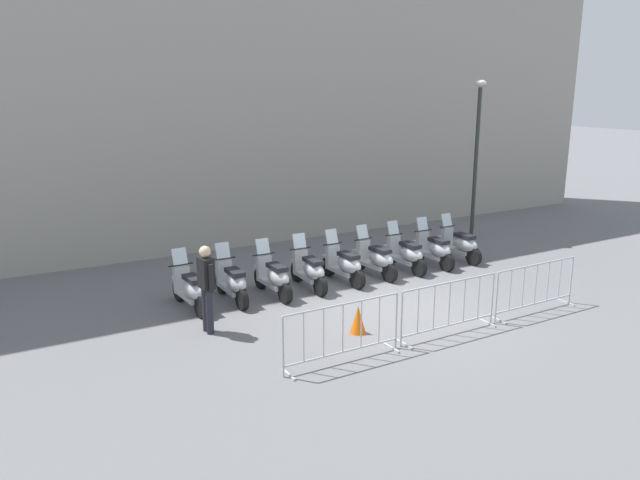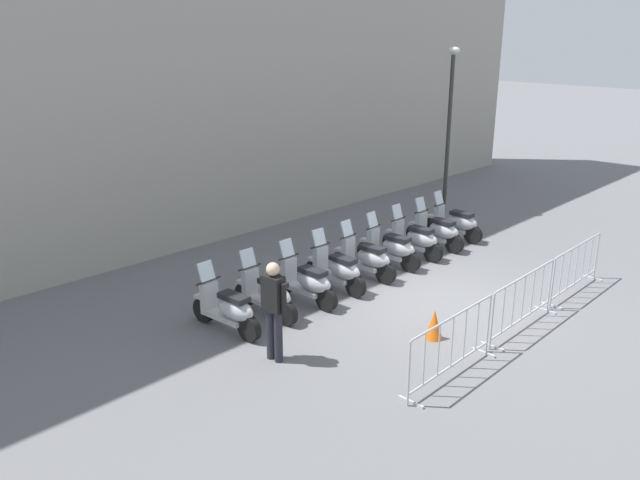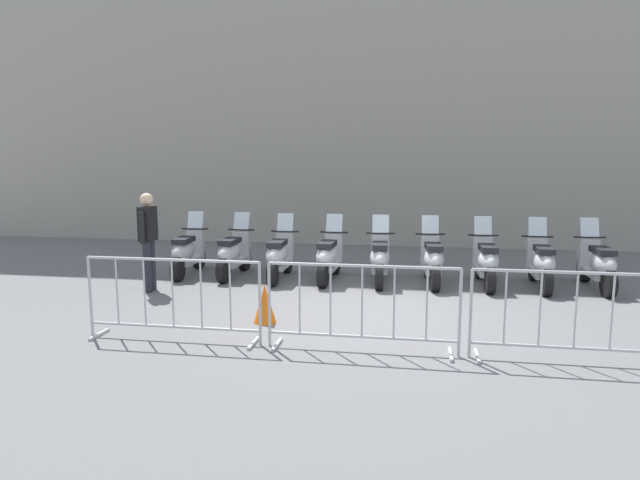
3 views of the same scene
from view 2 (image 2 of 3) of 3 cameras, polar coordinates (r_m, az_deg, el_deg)
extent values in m
plane|color=slate|center=(12.91, 11.45, -5.77)|extent=(120.00, 120.00, 0.00)
cube|color=#9E998E|center=(17.30, -11.11, 19.07)|extent=(27.99, 7.23, 11.10)
cylinder|color=black|center=(12.01, -10.63, -6.33)|extent=(0.25, 0.50, 0.48)
cylinder|color=black|center=(11.15, -6.53, -8.09)|extent=(0.25, 0.50, 0.48)
cube|color=#B7BABC|center=(11.55, -8.67, -7.00)|extent=(0.47, 0.91, 0.10)
ellipsoid|color=#B7BABC|center=(11.26, -7.78, -6.30)|extent=(0.54, 0.90, 0.40)
cube|color=black|center=(11.19, -7.93, -5.23)|extent=(0.41, 0.65, 0.10)
cube|color=#B7BABC|center=(11.75, -10.14, -5.20)|extent=(0.36, 0.21, 0.60)
cylinder|color=black|center=(11.63, -10.22, -3.71)|extent=(0.55, 0.16, 0.04)
cube|color=silver|center=(11.60, -10.43, -2.82)|extent=(0.34, 0.21, 0.35)
cube|color=#B7BABC|center=(11.90, -10.70, -5.14)|extent=(0.27, 0.36, 0.06)
cylinder|color=black|center=(12.56, -6.92, -5.02)|extent=(0.21, 0.50, 0.48)
cylinder|color=black|center=(11.69, -3.09, -6.71)|extent=(0.21, 0.50, 0.48)
cube|color=#B7BABC|center=(12.10, -5.08, -5.66)|extent=(0.41, 0.90, 0.10)
ellipsoid|color=#B7BABC|center=(11.81, -4.23, -4.98)|extent=(0.49, 0.89, 0.40)
cube|color=black|center=(11.75, -4.36, -3.95)|extent=(0.37, 0.64, 0.10)
cube|color=#B7BABC|center=(12.31, -6.43, -3.93)|extent=(0.36, 0.19, 0.60)
cylinder|color=black|center=(12.19, -6.49, -2.49)|extent=(0.56, 0.12, 0.04)
cube|color=silver|center=(12.17, -6.66, -1.64)|extent=(0.34, 0.19, 0.35)
cube|color=#B7BABC|center=(12.46, -6.97, -3.87)|extent=(0.25, 0.35, 0.06)
cylinder|color=black|center=(13.06, -3.43, -4.01)|extent=(0.23, 0.50, 0.48)
cylinder|color=black|center=(12.25, 0.60, -5.49)|extent=(0.23, 0.50, 0.48)
cube|color=#B7BABC|center=(12.63, -1.48, -4.56)|extent=(0.44, 0.90, 0.10)
ellipsoid|color=#B7BABC|center=(12.36, -0.57, -3.87)|extent=(0.51, 0.89, 0.40)
cube|color=black|center=(12.30, -0.67, -2.88)|extent=(0.39, 0.64, 0.10)
cube|color=#B7BABC|center=(12.82, -2.88, -2.94)|extent=(0.36, 0.20, 0.60)
cylinder|color=black|center=(12.70, -2.91, -1.54)|extent=(0.56, 0.14, 0.04)
cube|color=silver|center=(12.68, -3.07, -0.73)|extent=(0.34, 0.20, 0.35)
cube|color=#B7BABC|center=(12.96, -3.45, -2.90)|extent=(0.26, 0.35, 0.06)
cylinder|color=black|center=(13.73, -0.49, -2.85)|extent=(0.20, 0.49, 0.48)
cylinder|color=black|center=(12.91, 3.29, -4.26)|extent=(0.20, 0.49, 0.48)
cube|color=#B7BABC|center=(13.30, 1.34, -3.38)|extent=(0.39, 0.90, 0.10)
ellipsoid|color=#B7BABC|center=(13.03, 2.22, -2.71)|extent=(0.46, 0.88, 0.40)
cube|color=black|center=(12.97, 2.13, -1.77)|extent=(0.35, 0.63, 0.10)
cube|color=#B7BABC|center=(13.49, 0.05, -1.83)|extent=(0.36, 0.18, 0.60)
cylinder|color=black|center=(13.38, 0.05, -0.50)|extent=(0.56, 0.11, 0.04)
cube|color=silver|center=(13.36, -0.10, 0.28)|extent=(0.34, 0.18, 0.35)
cube|color=#B7BABC|center=(13.63, -0.49, -1.79)|extent=(0.24, 0.34, 0.06)
cylinder|color=black|center=(14.35, 2.01, -1.93)|extent=(0.24, 0.50, 0.48)
cylinder|color=black|center=(13.65, 6.06, -3.07)|extent=(0.24, 0.50, 0.48)
cube|color=#B7BABC|center=(13.98, 3.99, -2.33)|extent=(0.46, 0.91, 0.10)
ellipsoid|color=#B7BABC|center=(13.74, 4.93, -1.66)|extent=(0.54, 0.90, 0.40)
cube|color=black|center=(13.69, 4.85, -0.76)|extent=(0.40, 0.65, 0.10)
cube|color=#B7BABC|center=(14.14, 2.61, -0.91)|extent=(0.36, 0.21, 0.60)
cylinder|color=black|center=(14.03, 2.63, 0.36)|extent=(0.55, 0.16, 0.04)
cube|color=silver|center=(14.01, 2.48, 1.11)|extent=(0.34, 0.21, 0.35)
cube|color=#B7BABC|center=(14.26, 2.02, -0.90)|extent=(0.27, 0.36, 0.06)
cylinder|color=black|center=(15.05, 4.31, -1.00)|extent=(0.25, 0.50, 0.48)
cylinder|color=black|center=(14.41, 8.31, -2.02)|extent=(0.25, 0.50, 0.48)
cube|color=#B7BABC|center=(14.71, 6.27, -1.35)|extent=(0.48, 0.91, 0.10)
ellipsoid|color=#B7BABC|center=(14.49, 7.22, -0.69)|extent=(0.55, 0.90, 0.40)
cube|color=black|center=(14.44, 7.15, 0.16)|extent=(0.41, 0.65, 0.10)
cube|color=#B7BABC|center=(14.85, 4.92, -0.02)|extent=(0.36, 0.22, 0.60)
cylinder|color=black|center=(14.76, 4.95, 1.20)|extent=(0.55, 0.17, 0.04)
cube|color=silver|center=(14.73, 4.81, 1.91)|extent=(0.34, 0.21, 0.35)
cube|color=#B7BABC|center=(14.97, 4.33, -0.03)|extent=(0.27, 0.36, 0.06)
cylinder|color=black|center=(15.79, 6.59, -0.16)|extent=(0.23, 0.50, 0.48)
cylinder|color=black|center=(15.14, 10.37, -1.14)|extent=(0.23, 0.50, 0.48)
cube|color=#B7BABC|center=(15.45, 8.45, -0.50)|extent=(0.44, 0.91, 0.10)
ellipsoid|color=#B7BABC|center=(15.23, 9.35, 0.14)|extent=(0.51, 0.89, 0.40)
cube|color=black|center=(15.18, 9.30, 0.95)|extent=(0.39, 0.64, 0.10)
cube|color=#B7BABC|center=(15.60, 7.18, 0.78)|extent=(0.36, 0.20, 0.60)
cylinder|color=black|center=(15.50, 7.23, 1.95)|extent=(0.56, 0.14, 0.04)
cube|color=silver|center=(15.48, 7.11, 2.62)|extent=(0.34, 0.20, 0.35)
cube|color=#B7BABC|center=(15.71, 6.63, 0.78)|extent=(0.26, 0.35, 0.06)
cylinder|color=black|center=(16.56, 8.71, 0.61)|extent=(0.20, 0.49, 0.48)
cylinder|color=black|center=(15.88, 12.25, -0.35)|extent=(0.20, 0.49, 0.48)
cube|color=#B7BABC|center=(16.20, 10.45, 0.27)|extent=(0.39, 0.90, 0.10)
ellipsoid|color=#B7BABC|center=(15.98, 11.30, 0.87)|extent=(0.47, 0.88, 0.40)
cube|color=black|center=(15.93, 11.26, 1.65)|extent=(0.36, 0.63, 0.10)
cube|color=#B7BABC|center=(16.37, 9.27, 1.51)|extent=(0.36, 0.18, 0.60)
cylinder|color=black|center=(16.28, 9.33, 2.62)|extent=(0.56, 0.11, 0.04)
cube|color=silver|center=(16.26, 9.22, 3.27)|extent=(0.34, 0.18, 0.35)
cube|color=#B7BABC|center=(16.48, 8.75, 1.51)|extent=(0.24, 0.34, 0.06)
cylinder|color=black|center=(17.32, 10.31, 1.30)|extent=(0.23, 0.50, 0.48)
cylinder|color=black|center=(16.74, 13.89, 0.47)|extent=(0.23, 0.50, 0.48)
cube|color=#B7BABC|center=(17.01, 12.08, 1.02)|extent=(0.45, 0.91, 0.10)
ellipsoid|color=#B7BABC|center=(16.81, 12.95, 1.61)|extent=(0.52, 0.89, 0.40)
cube|color=black|center=(16.77, 12.91, 2.36)|extent=(0.39, 0.64, 0.10)
cube|color=#B7BABC|center=(17.15, 10.89, 2.17)|extent=(0.36, 0.20, 0.60)
cylinder|color=black|center=(17.06, 10.96, 3.24)|extent=(0.56, 0.15, 0.04)
cube|color=silver|center=(17.04, 10.85, 3.85)|extent=(0.34, 0.20, 0.35)
cube|color=#B7BABC|center=(17.25, 10.36, 2.16)|extent=(0.26, 0.35, 0.06)
cube|color=#B2B5B7|center=(9.54, 8.36, -14.52)|extent=(0.12, 0.44, 0.04)
cube|color=#B2B5B7|center=(11.12, 14.77, -9.97)|extent=(0.12, 0.44, 0.04)
cylinder|color=#B2B5B7|center=(9.22, 8.17, -12.10)|extent=(0.04, 0.04, 1.05)
cylinder|color=#B2B5B7|center=(10.97, 15.22, -7.46)|extent=(0.04, 0.04, 1.05)
cylinder|color=#B2B5B7|center=(9.84, 12.22, -6.88)|extent=(2.25, 0.43, 0.04)
cylinder|color=#B2B5B7|center=(10.23, 11.90, -11.31)|extent=(2.25, 0.43, 0.04)
cylinder|color=#B2B5B7|center=(9.45, 9.56, -10.74)|extent=(0.02, 0.02, 0.87)
cylinder|color=#B2B5B7|center=(9.73, 10.85, -9.92)|extent=(0.02, 0.02, 0.87)
cylinder|color=#B2B5B7|center=(10.02, 12.06, -9.14)|extent=(0.02, 0.02, 0.87)
cylinder|color=#B2B5B7|center=(10.32, 13.19, -8.40)|extent=(0.02, 0.02, 0.87)
cylinder|color=#B2B5B7|center=(10.62, 14.25, -7.69)|extent=(0.02, 0.02, 0.87)
cube|color=#B2B5B7|center=(11.36, 15.53, -9.41)|extent=(0.12, 0.44, 0.04)
cube|color=#B2B5B7|center=(13.10, 19.97, -6.09)|extent=(0.12, 0.44, 0.04)
cylinder|color=#B2B5B7|center=(11.06, 15.52, -7.25)|extent=(0.04, 0.04, 1.05)
cylinder|color=#B2B5B7|center=(12.99, 20.37, -3.92)|extent=(0.04, 0.04, 1.05)
cylinder|color=#B2B5B7|center=(11.82, 18.39, -3.12)|extent=(2.25, 0.43, 0.04)
cylinder|color=#B2B5B7|center=(12.15, 17.99, -6.95)|extent=(2.25, 0.43, 0.04)
cylinder|color=#B2B5B7|center=(11.34, 16.49, -6.21)|extent=(0.02, 0.02, 0.87)
cylinder|color=#B2B5B7|center=(11.66, 17.36, -5.62)|extent=(0.02, 0.02, 0.87)
cylinder|color=#B2B5B7|center=(11.98, 18.19, -5.06)|extent=(0.02, 0.02, 0.87)
cylinder|color=#B2B5B7|center=(12.30, 18.97, -4.53)|extent=(0.02, 0.02, 0.87)
cylinder|color=#B2B5B7|center=(12.63, 19.71, -4.03)|extent=(0.02, 0.02, 0.87)
cube|color=#B2B5B7|center=(13.36, 20.51, -5.68)|extent=(0.12, 0.44, 0.04)
cube|color=#B2B5B7|center=(15.20, 23.72, -3.22)|extent=(0.12, 0.44, 0.04)
cylinder|color=#B2B5B7|center=(13.09, 20.59, -3.77)|extent=(0.04, 0.04, 1.05)
cylinder|color=#B2B5B7|center=(15.13, 24.08, -1.34)|extent=(0.04, 0.04, 1.05)
cylinder|color=#B2B5B7|center=(13.94, 22.71, -0.44)|extent=(2.25, 0.43, 0.04)
cylinder|color=#B2B5B7|center=(14.22, 22.29, -3.77)|extent=(2.25, 0.43, 0.04)
cylinder|color=#B2B5B7|center=(13.40, 21.28, -2.96)|extent=(0.02, 0.02, 0.87)
cylinder|color=#B2B5B7|center=(13.73, 21.91, -2.53)|extent=(0.02, 0.02, 0.87)
cylinder|color=#B2B5B7|center=(14.07, 22.50, -2.12)|extent=(0.02, 0.02, 0.87)
cylinder|color=#B2B5B7|center=(14.41, 23.07, -1.74)|extent=(0.02, 0.02, 0.87)
cylinder|color=#B2B5B7|center=(14.75, 23.61, -1.37)|extent=(0.02, 0.02, 0.87)
cylinder|color=#2D332D|center=(19.18, 11.71, 9.29)|extent=(0.12, 0.12, 4.71)
ellipsoid|color=silver|center=(18.99, 12.19, 16.69)|extent=(0.36, 0.36, 0.20)
cylinder|color=#23232D|center=(10.46, -4.57, -8.58)|extent=(0.14, 0.14, 0.90)
cylinder|color=#23232D|center=(10.35, -3.84, -8.87)|extent=(0.14, 0.14, 0.90)
cube|color=black|center=(10.09, -4.31, -4.91)|extent=(0.30, 0.40, 0.60)
sphere|color=beige|center=(9.94, -4.36, -2.68)|extent=(0.22, 0.22, 0.22)
cylinder|color=black|center=(10.26, -5.23, -4.85)|extent=(0.09, 0.09, 0.55)
cylinder|color=black|center=(9.97, -3.34, -5.51)|extent=(0.09, 0.09, 0.55)
cone|color=orange|center=(11.34, 10.45, -7.63)|extent=(0.32, 0.32, 0.55)
camera|label=1|loc=(4.39, 93.44, -9.62)|focal=33.32mm
camera|label=3|loc=(11.20, 50.83, -3.50)|focal=30.52mm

